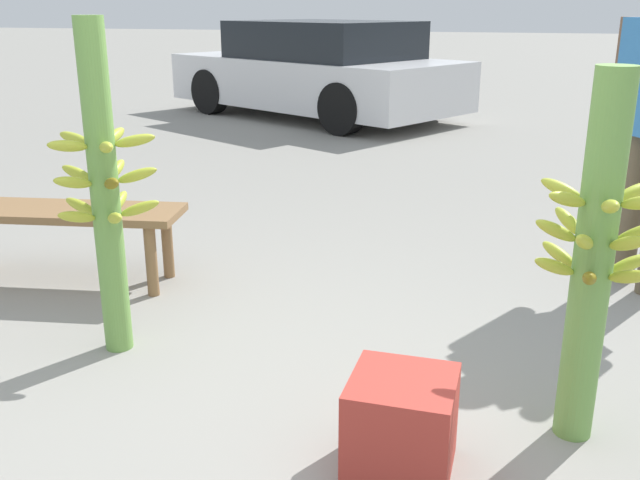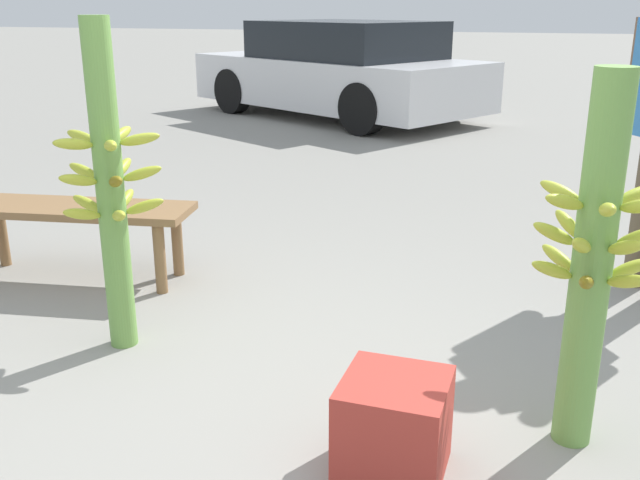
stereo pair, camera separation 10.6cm
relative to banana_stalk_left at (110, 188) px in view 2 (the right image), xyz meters
name	(u,v)px [view 2 (the right image)]	position (x,y,z in m)	size (l,w,h in m)	color
ground_plane	(278,437)	(0.92, -0.46, -0.71)	(80.00, 80.00, 0.00)	gray
banana_stalk_left	(110,188)	(0.00, 0.00, 0.00)	(0.43, 0.43, 1.40)	#6B9E47
banana_stalk_center	(592,262)	(1.89, -0.14, -0.06)	(0.41, 0.42, 1.26)	#6B9E47
market_bench	(74,217)	(-0.69, 0.62, -0.36)	(1.32, 0.59, 0.42)	olive
parked_car	(339,71)	(-1.09, 6.78, -0.11)	(4.34, 3.43, 1.24)	silver
produce_crate	(394,427)	(1.34, -0.52, -0.55)	(0.33, 0.33, 0.33)	#B2382D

